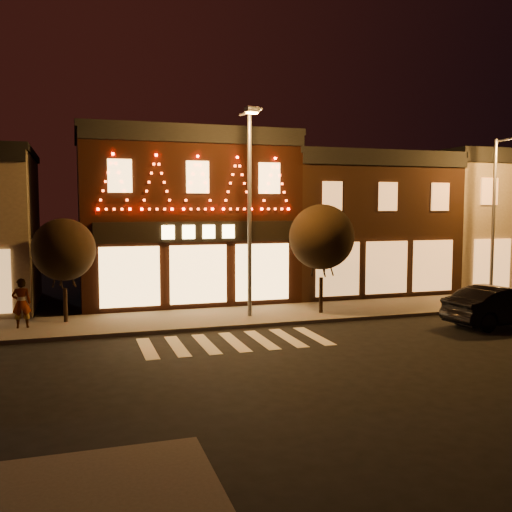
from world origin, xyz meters
name	(u,v)px	position (x,y,z in m)	size (l,w,h in m)	color
ground	(272,374)	(0.00, 0.00, 0.00)	(120.00, 120.00, 0.00)	black
sidewalk_far	(254,316)	(2.00, 8.00, 0.07)	(44.00, 4.00, 0.15)	#47423D
building_pulp	(182,217)	(0.00, 13.98, 4.16)	(10.20, 8.34, 8.30)	black
building_right_a	(350,223)	(9.50, 13.99, 3.76)	(9.20, 8.28, 7.50)	#321C11
building_right_b	(483,220)	(18.50, 13.99, 3.91)	(9.20, 8.28, 7.80)	#756753
streetlamp_mid	(250,198)	(1.62, 7.42, 5.05)	(0.77, 1.91, 8.35)	#59595E
streetlamp_right	(497,206)	(14.41, 8.05, 4.74)	(0.50, 1.79, 7.83)	#59595E
tree_left	(64,250)	(-5.63, 8.69, 3.02)	(2.46, 2.46, 4.11)	black
tree_right	(322,237)	(4.83, 7.42, 3.41)	(2.79, 2.79, 4.66)	black
dark_sedan	(502,306)	(10.84, 3.44, 0.79)	(1.68, 4.80, 1.58)	black
pedestrian	(21,303)	(-7.18, 8.02, 1.09)	(0.69, 0.45, 1.88)	gray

